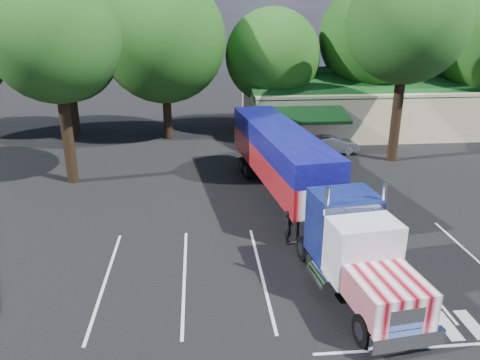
{
  "coord_description": "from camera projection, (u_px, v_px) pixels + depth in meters",
  "views": [
    {
      "loc": [
        -2.42,
        -22.84,
        10.43
      ],
      "look_at": [
        -0.36,
        -0.09,
        2.0
      ],
      "focal_mm": 35.0,
      "sensor_mm": 36.0,
      "label": 1
    }
  ],
  "objects": [
    {
      "name": "ground",
      "position": [
        246.0,
        214.0,
        25.15
      ],
      "size": [
        120.0,
        120.0,
        0.0
      ],
      "primitive_type": "plane",
      "color": "black",
      "rests_on": "ground"
    },
    {
      "name": "event_hall",
      "position": [
        377.0,
        105.0,
        42.19
      ],
      "size": [
        24.2,
        14.12,
        5.55
      ],
      "color": "beige",
      "rests_on": "ground"
    },
    {
      "name": "tree_row_b",
      "position": [
        67.0,
        51.0,
        38.21
      ],
      "size": [
        8.4,
        8.4,
        11.35
      ],
      "color": "black",
      "rests_on": "ground"
    },
    {
      "name": "tree_row_c",
      "position": [
        163.0,
        40.0,
        37.08
      ],
      "size": [
        10.0,
        10.0,
        13.05
      ],
      "color": "black",
      "rests_on": "ground"
    },
    {
      "name": "tree_row_d",
      "position": [
        273.0,
        56.0,
        39.56
      ],
      "size": [
        8.0,
        8.0,
        10.6
      ],
      "color": "black",
      "rests_on": "ground"
    },
    {
      "name": "tree_row_e",
      "position": [
        375.0,
        37.0,
        40.27
      ],
      "size": [
        9.6,
        9.6,
        12.9
      ],
      "color": "black",
      "rests_on": "ground"
    },
    {
      "name": "tree_near_left",
      "position": [
        55.0,
        38.0,
        26.82
      ],
      "size": [
        7.6,
        7.6,
        12.65
      ],
      "color": "black",
      "rests_on": "ground"
    },
    {
      "name": "tree_near_right",
      "position": [
        407.0,
        23.0,
        30.79
      ],
      "size": [
        8.0,
        8.0,
        13.5
      ],
      "color": "black",
      "rests_on": "ground"
    },
    {
      "name": "semi_truck",
      "position": [
        295.0,
        172.0,
        24.21
      ],
      "size": [
        5.14,
        20.63,
        4.29
      ],
      "rotation": [
        0.0,
        0.0,
        0.13
      ],
      "color": "black",
      "rests_on": "ground"
    },
    {
      "name": "woman",
      "position": [
        288.0,
        227.0,
        21.76
      ],
      "size": [
        0.53,
        0.68,
        1.67
      ],
      "primitive_type": "imported",
      "rotation": [
        0.0,
        0.0,
        1.33
      ],
      "color": "black",
      "rests_on": "ground"
    },
    {
      "name": "bicycle",
      "position": [
        293.0,
        198.0,
        26.17
      ],
      "size": [
        1.44,
        1.59,
        0.84
      ],
      "primitive_type": "imported",
      "rotation": [
        0.0,
        0.0,
        0.68
      ],
      "color": "black",
      "rests_on": "ground"
    },
    {
      "name": "silver_sedan",
      "position": [
        330.0,
        145.0,
        35.36
      ],
      "size": [
        4.35,
        1.91,
        1.39
      ],
      "primitive_type": "imported",
      "rotation": [
        0.0,
        0.0,
        1.68
      ],
      "color": "#B7BBC0",
      "rests_on": "ground"
    }
  ]
}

